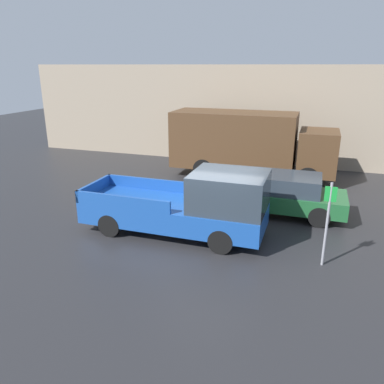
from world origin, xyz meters
The scene contains 6 objects.
ground_plane centered at (0.00, 0.00, 0.00)m, with size 60.00×60.00×0.00m, color #232326.
building_wall centered at (0.00, 9.87, 2.58)m, with size 28.00×0.15×5.16m.
pickup_truck centered at (-0.85, 0.14, 0.99)m, with size 5.79×2.05×2.15m.
car centered at (1.63, 2.86, 0.76)m, with size 4.60×1.85×1.47m.
delivery_truck centered at (-0.41, 7.21, 1.67)m, with size 7.56×2.37×3.06m.
parking_sign centered at (3.15, -0.56, 1.32)m, with size 0.30×0.07×2.33m.
Camera 1 is at (2.65, -10.18, 5.14)m, focal length 35.00 mm.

